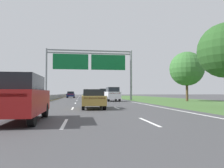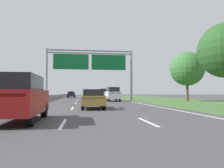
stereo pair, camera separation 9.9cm
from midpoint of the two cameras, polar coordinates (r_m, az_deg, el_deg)
The scene contains 12 objects.
ground_plane at distance 34.05m, azimuth -5.96°, elevation -4.44°, with size 220.00×220.00×0.00m, color #3D3D3F.
lane_striping at distance 33.60m, azimuth -5.93°, elevation -4.46°, with size 11.96×106.00×0.01m.
grass_verge_right at distance 37.22m, azimuth 16.10°, elevation -4.16°, with size 14.00×110.00×0.02m, color #3D602D.
median_barrier_concrete at distance 34.46m, azimuth -17.02°, elevation -3.74°, with size 0.60×110.00×0.85m.
overhead_sign_gantry at distance 38.29m, azimuth -5.66°, elevation 5.21°, with size 15.06×0.42×8.83m.
pickup_truck_grey at distance 49.94m, azimuth -2.02°, elevation -2.51°, with size 2.16×5.46×2.20m.
car_gold_centre_lane_sedan at distance 18.01m, azimuth -4.92°, elevation -3.81°, with size 1.83×4.40×1.57m.
car_navy_left_lane_sedan at distance 55.19m, azimuth -10.51°, elevation -2.72°, with size 1.88×4.42×1.57m.
car_darkgreen_centre_lane_sedan at distance 33.10m, azimuth -5.93°, elevation -3.09°, with size 1.86×4.42×1.57m.
car_white_right_lane_suv at distance 33.33m, azimuth 0.26°, elevation -2.61°, with size 1.93×4.71×2.11m.
car_red_left_lane_suv at distance 10.74m, azimuth -22.69°, elevation -3.22°, with size 1.93×4.71×2.11m.
roadside_tree_mid at distance 35.22m, azimuth 19.07°, elevation 3.77°, with size 5.18×5.18×7.53m.
Camera 2 is at (-1.06, 0.98, 1.31)m, focal length 35.05 mm.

